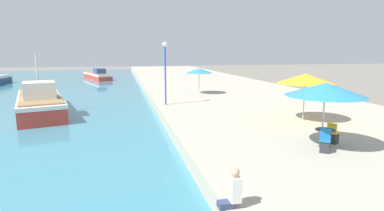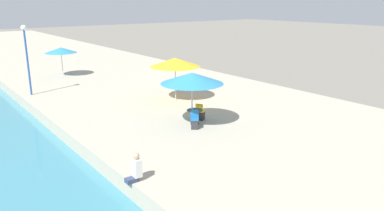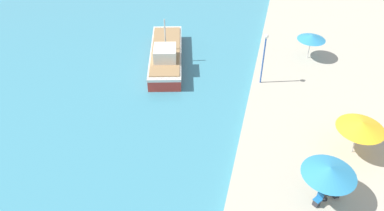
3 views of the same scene
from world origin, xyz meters
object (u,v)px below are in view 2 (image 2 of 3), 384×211
cafe_table (195,114)px  cafe_chair_right (201,114)px  cafe_umbrella_pink (192,78)px  cafe_chair_left (195,122)px  lamppost (26,48)px  cafe_umbrella_white (175,62)px  cafe_umbrella_striped (61,50)px  person_at_quay (135,169)px

cafe_table → cafe_chair_right: size_ratio=0.88×
cafe_umbrella_pink → cafe_table: cafe_umbrella_pink is taller
cafe_chair_left → cafe_chair_right: same height
cafe_umbrella_pink → lamppost: size_ratio=0.68×
cafe_umbrella_white → cafe_umbrella_striped: size_ratio=1.21×
cafe_umbrella_striped → cafe_chair_left: cafe_umbrella_striped is taller
cafe_umbrella_pink → cafe_table: (0.17, 0.00, -1.86)m
cafe_umbrella_white → cafe_chair_left: (-2.40, -5.10, -2.06)m
cafe_umbrella_pink → cafe_umbrella_white: 5.01m
cafe_table → cafe_chair_right: (0.64, 0.33, -0.21)m
cafe_umbrella_white → cafe_umbrella_striped: bearing=104.0°
cafe_chair_right → cafe_umbrella_white: bearing=135.6°
cafe_umbrella_pink → person_at_quay: (-5.25, -3.70, -1.94)m
cafe_umbrella_white → cafe_chair_right: 4.86m
cafe_umbrella_white → lamppost: (-6.91, 6.89, 0.71)m
cafe_table → person_at_quay: 6.57m
cafe_chair_right → lamppost: (-5.59, 11.10, 2.77)m
cafe_umbrella_striped → person_at_quay: bearing=-102.1°
cafe_umbrella_striped → lamppost: size_ratio=0.56×
cafe_chair_left → cafe_umbrella_striped: bearing=-50.2°
cafe_chair_right → cafe_table: bearing=-90.0°
cafe_umbrella_pink → cafe_chair_left: (-0.27, -0.57, -2.07)m
cafe_umbrella_striped → cafe_chair_left: size_ratio=2.81×
cafe_chair_right → cafe_umbrella_striped: bearing=158.9°
cafe_umbrella_white → cafe_umbrella_striped: (-3.01, 12.12, -0.25)m
cafe_umbrella_striped → cafe_chair_left: bearing=-88.0°
cafe_umbrella_white → cafe_chair_right: (-1.31, -4.20, -2.06)m
person_at_quay → lamppost: 15.37m
cafe_chair_left → person_at_quay: size_ratio=0.88×
cafe_chair_left → person_at_quay: (-4.98, -3.14, 0.13)m
cafe_umbrella_striped → cafe_chair_left: (0.61, -17.22, -1.81)m
cafe_umbrella_pink → cafe_chair_right: 2.25m
cafe_chair_left → lamppost: lamppost is taller
cafe_umbrella_pink → cafe_chair_left: cafe_umbrella_pink is taller
cafe_umbrella_pink → cafe_umbrella_white: bearing=64.8°
cafe_umbrella_white → person_at_quay: size_ratio=3.01×
cafe_umbrella_pink → cafe_chair_right: (0.82, 0.33, -2.07)m
cafe_umbrella_white → lamppost: lamppost is taller
cafe_umbrella_white → cafe_table: size_ratio=3.87×
lamppost → cafe_chair_right: bearing=-63.3°
cafe_umbrella_white → cafe_chair_left: bearing=-115.2°
person_at_quay → lamppost: bearing=88.2°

